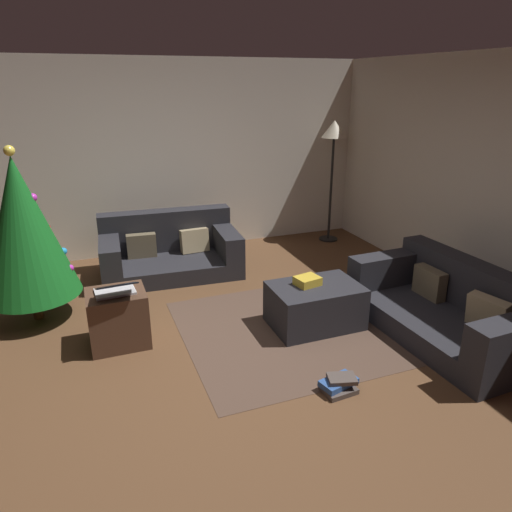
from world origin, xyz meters
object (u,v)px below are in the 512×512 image
object	(u,v)px
ottoman	(315,306)
tv_remote	(308,280)
couch_right	(451,308)
corner_lamp	(334,139)
couch_left	(169,250)
book_stack	(339,384)
christmas_tree	(23,228)
side_table	(118,318)
gift_box	(307,281)
laptop	(116,289)

from	to	relation	value
ottoman	tv_remote	distance (m)	0.26
couch_right	corner_lamp	distance (m)	3.21
couch_left	tv_remote	bearing A→B (deg)	123.28
ottoman	corner_lamp	world-z (taller)	corner_lamp
tv_remote	book_stack	distance (m)	1.25
christmas_tree	corner_lamp	size ratio (longest dim) A/B	0.99
ottoman	corner_lamp	bearing A→B (deg)	57.94
christmas_tree	side_table	size ratio (longest dim) A/B	3.37
gift_box	side_table	size ratio (longest dim) A/B	0.44
christmas_tree	book_stack	world-z (taller)	christmas_tree
couch_left	corner_lamp	xyz separation A→B (m)	(2.52, 0.38, 1.24)
couch_left	corner_lamp	bearing A→B (deg)	-167.89
tv_remote	christmas_tree	xyz separation A→B (m)	(-2.57, 1.02, 0.53)
laptop	book_stack	size ratio (longest dim) A/B	1.30
couch_right	book_stack	xyz separation A→B (m)	(-1.45, -0.42, -0.21)
book_stack	couch_right	bearing A→B (deg)	16.21
ottoman	laptop	size ratio (longest dim) A/B	2.06
couch_left	gift_box	size ratio (longest dim) A/B	7.61
gift_box	side_table	world-z (taller)	side_table
book_stack	corner_lamp	xyz separation A→B (m)	(1.78, 3.36, 1.46)
couch_left	laptop	distance (m)	1.88
gift_box	christmas_tree	world-z (taller)	christmas_tree
couch_left	laptop	xyz separation A→B (m)	(-0.79, -1.68, 0.30)
ottoman	laptop	distance (m)	1.90
christmas_tree	side_table	distance (m)	1.31
ottoman	laptop	xyz separation A→B (m)	(-1.85, 0.27, 0.36)
side_table	laptop	distance (m)	0.32
gift_box	book_stack	size ratio (longest dim) A/B	0.70
gift_box	laptop	distance (m)	1.80
couch_left	book_stack	world-z (taller)	couch_left
ottoman	book_stack	world-z (taller)	ottoman
tv_remote	christmas_tree	bearing A→B (deg)	160.04
christmas_tree	side_table	world-z (taller)	christmas_tree
gift_box	christmas_tree	size ratio (longest dim) A/B	0.13
corner_lamp	book_stack	bearing A→B (deg)	-117.88
couch_left	book_stack	size ratio (longest dim) A/B	5.32
gift_box	book_stack	world-z (taller)	gift_box
gift_box	tv_remote	distance (m)	0.10
ottoman	laptop	world-z (taller)	laptop
ottoman	side_table	distance (m)	1.88
gift_box	laptop	xyz separation A→B (m)	(-1.78, 0.22, 0.11)
couch_right	ottoman	distance (m)	1.29
couch_right	side_table	xyz separation A→B (m)	(-2.99, 0.94, -0.01)
tv_remote	corner_lamp	distance (m)	2.87
christmas_tree	book_stack	distance (m)	3.28
couch_left	ottoman	xyz separation A→B (m)	(1.06, -1.95, -0.06)
couch_right	corner_lamp	xyz separation A→B (m)	(0.33, 2.94, 1.25)
couch_right	corner_lamp	size ratio (longest dim) A/B	1.05
corner_lamp	couch_right	bearing A→B (deg)	-96.39
christmas_tree	tv_remote	bearing A→B (deg)	-21.65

